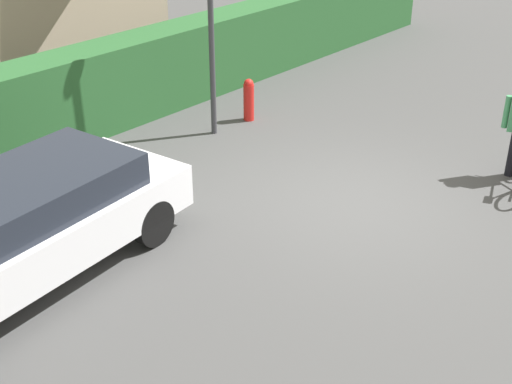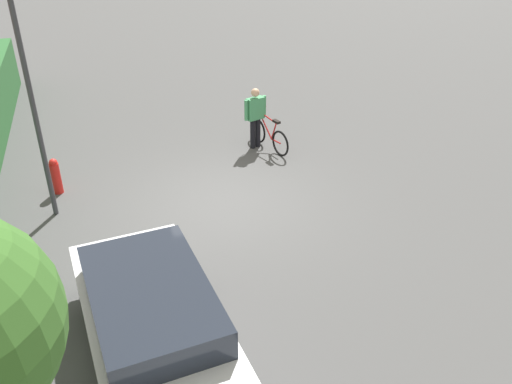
# 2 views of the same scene
# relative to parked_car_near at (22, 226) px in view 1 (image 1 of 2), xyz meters

# --- Properties ---
(ground_plane) EXTENTS (60.00, 60.00, 0.00)m
(ground_plane) POSITION_rel_parked_car_near_xyz_m (4.23, -1.92, -0.72)
(ground_plane) COLOR #444444
(hedge_row) EXTENTS (19.55, 0.90, 1.53)m
(hedge_row) POSITION_rel_parked_car_near_xyz_m (4.23, 3.17, 0.04)
(hedge_row) COLOR #28592C
(hedge_row) RESTS_ON ground
(parked_car_near) EXTENTS (4.66, 2.16, 1.33)m
(parked_car_near) POSITION_rel_parked_car_near_xyz_m (0.00, 0.00, 0.00)
(parked_car_near) COLOR silver
(parked_car_near) RESTS_ON ground
(fire_hydrant) EXTENTS (0.20, 0.20, 0.81)m
(fire_hydrant) POSITION_rel_parked_car_near_xyz_m (5.66, 1.40, -0.31)
(fire_hydrant) COLOR red
(fire_hydrant) RESTS_ON ground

